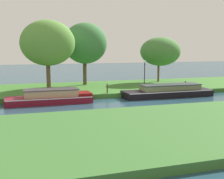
{
  "coord_description": "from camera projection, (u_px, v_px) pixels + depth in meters",
  "views": [
    {
      "loc": [
        -9.35,
        -22.62,
        4.5
      ],
      "look_at": [
        -1.87,
        1.2,
        0.9
      ],
      "focal_mm": 46.58,
      "sensor_mm": 36.0,
      "label": 1
    }
  ],
  "objects": [
    {
      "name": "willow_tree_centre",
      "position": [
        85.0,
        43.0,
        31.41
      ],
      "size": [
        4.75,
        3.97,
        6.79
      ],
      "color": "brown",
      "rests_on": "riverbank_far"
    },
    {
      "name": "mooring_post_near",
      "position": [
        185.0,
        85.0,
        28.72
      ],
      "size": [
        0.15,
        0.15,
        0.83
      ],
      "primitive_type": "cylinder",
      "color": "#4A3B29",
      "rests_on": "riverbank_far"
    },
    {
      "name": "ground_plane",
      "position": [
        137.0,
        101.0,
        24.77
      ],
      "size": [
        120.0,
        120.0,
        0.0
      ],
      "primitive_type": "plane",
      "color": "#234252"
    },
    {
      "name": "willow_tree_right",
      "position": [
        160.0,
        52.0,
        34.68
      ],
      "size": [
        4.92,
        4.26,
        5.36
      ],
      "color": "brown",
      "rests_on": "riverbank_far"
    },
    {
      "name": "mooring_post_far",
      "position": [
        107.0,
        88.0,
        26.32
      ],
      "size": [
        0.13,
        0.13,
        0.88
      ],
      "primitive_type": "cylinder",
      "color": "#44412D",
      "rests_on": "riverbank_far"
    },
    {
      "name": "willow_tree_left",
      "position": [
        48.0,
        43.0,
        27.2
      ],
      "size": [
        5.12,
        3.44,
        6.69
      ],
      "color": "brown",
      "rests_on": "riverbank_far"
    },
    {
      "name": "lamp_post",
      "position": [
        145.0,
        71.0,
        28.47
      ],
      "size": [
        0.24,
        0.24,
        2.87
      ],
      "color": "#333338",
      "rests_on": "riverbank_far"
    },
    {
      "name": "maroon_narrowboat",
      "position": [
        51.0,
        97.0,
        23.73
      ],
      "size": [
        6.89,
        2.12,
        1.16
      ],
      "color": "maroon",
      "rests_on": "ground_plane"
    },
    {
      "name": "riverbank_far",
      "position": [
        112.0,
        88.0,
        31.35
      ],
      "size": [
        72.0,
        10.0,
        0.4
      ],
      "primitive_type": "cube",
      "color": "#376C27",
      "rests_on": "ground_plane"
    },
    {
      "name": "riverbank_near",
      "position": [
        198.0,
        125.0,
        16.24
      ],
      "size": [
        72.0,
        10.0,
        0.4
      ],
      "primitive_type": "cube",
      "color": "#386B2E",
      "rests_on": "ground_plane"
    },
    {
      "name": "black_barge",
      "position": [
        168.0,
        91.0,
        26.9
      ],
      "size": [
        8.5,
        2.2,
        1.15
      ],
      "color": "black",
      "rests_on": "ground_plane"
    }
  ]
}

